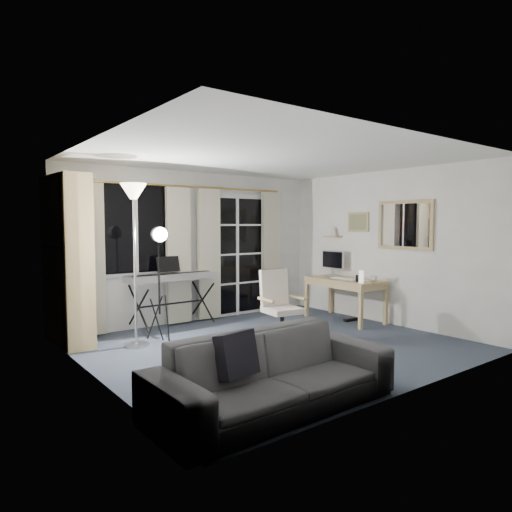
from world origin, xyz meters
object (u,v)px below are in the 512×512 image
at_px(torchiere_lamp, 134,216).
at_px(monitor, 333,260).
at_px(keyboard_piano, 172,278).
at_px(office_chair, 278,300).
at_px(desk, 345,284).
at_px(studio_light, 159,248).
at_px(mug, 374,278).
at_px(bookshelf, 65,265).
at_px(sofa, 274,360).

bearing_deg(torchiere_lamp, monitor, -1.70).
distance_m(keyboard_piano, office_chair, 1.78).
bearing_deg(office_chair, desk, 21.57).
bearing_deg(office_chair, keyboard_piano, 121.61).
height_order(studio_light, mug, studio_light).
relative_size(torchiere_lamp, mug, 18.54).
bearing_deg(mug, bookshelf, 157.74).
bearing_deg(studio_light, torchiere_lamp, -158.54).
distance_m(desk, sofa, 3.80).
distance_m(office_chair, monitor, 2.20).
bearing_deg(office_chair, torchiere_lamp, 155.07).
relative_size(bookshelf, monitor, 4.45).
bearing_deg(mug, torchiere_lamp, 162.86).
bearing_deg(torchiere_lamp, desk, -9.48).
distance_m(studio_light, desk, 3.09).
distance_m(bookshelf, studio_light, 1.22).
bearing_deg(sofa, bookshelf, 103.46).
height_order(keyboard_piano, studio_light, studio_light).
relative_size(desk, sofa, 0.59).
bearing_deg(studio_light, office_chair, -28.47).
bearing_deg(desk, studio_light, 170.39).
bearing_deg(desk, torchiere_lamp, 172.54).
distance_m(keyboard_piano, sofa, 3.34).
xyz_separation_m(office_chair, sofa, (-1.41, -1.63, -0.15)).
xyz_separation_m(desk, monitor, (0.20, 0.45, 0.34)).
distance_m(torchiere_lamp, monitor, 3.59).
xyz_separation_m(keyboard_piano, desk, (2.49, -1.18, -0.17)).
xyz_separation_m(monitor, sofa, (-3.38, -2.52, -0.51)).
distance_m(torchiere_lamp, sofa, 2.90).
bearing_deg(bookshelf, monitor, -12.62).
relative_size(torchiere_lamp, desk, 1.60).
height_order(studio_light, office_chair, studio_light).
height_order(monitor, sofa, monitor).
distance_m(studio_light, office_chair, 1.71).
bearing_deg(keyboard_piano, sofa, -103.74).
distance_m(torchiere_lamp, studio_light, 0.56).
relative_size(monitor, mug, 4.40).
xyz_separation_m(torchiere_lamp, sofa, (0.13, -2.62, -1.24)).
height_order(torchiere_lamp, office_chair, torchiere_lamp).
height_order(keyboard_piano, mug, keyboard_piano).
relative_size(bookshelf, desk, 1.69).
distance_m(bookshelf, mug, 4.45).
relative_size(torchiere_lamp, monitor, 4.22).
distance_m(desk, mug, 0.53).
distance_m(studio_light, monitor, 3.17).
height_order(office_chair, monitor, monitor).
distance_m(desk, monitor, 0.60).
height_order(torchiere_lamp, keyboard_piano, torchiere_lamp).
bearing_deg(torchiere_lamp, mug, -17.14).
xyz_separation_m(studio_light, office_chair, (1.17, -1.04, -0.68)).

